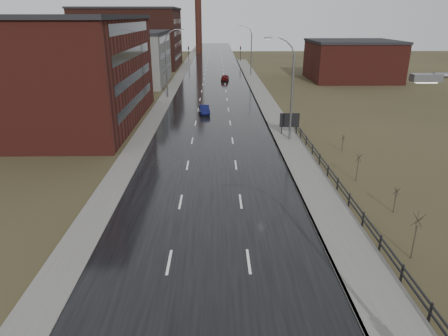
{
  "coord_description": "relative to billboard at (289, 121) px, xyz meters",
  "views": [
    {
      "loc": [
        0.5,
        -7.62,
        13.35
      ],
      "look_at": [
        1.01,
        19.48,
        3.0
      ],
      "focal_mm": 32.0,
      "sensor_mm": 36.0,
      "label": 1
    }
  ],
  "objects": [
    {
      "name": "road",
      "position": [
        -9.1,
        21.86,
        -1.77
      ],
      "size": [
        14.0,
        300.0,
        0.06
      ],
      "primitive_type": "cube",
      "color": "black",
      "rests_on": "ground"
    },
    {
      "name": "sidewalk_right",
      "position": [
        -0.5,
        -3.14,
        -1.71
      ],
      "size": [
        3.2,
        180.0,
        0.18
      ],
      "primitive_type": "cube",
      "color": "#595651",
      "rests_on": "ground"
    },
    {
      "name": "curb_right",
      "position": [
        -2.02,
        -3.14,
        -1.71
      ],
      "size": [
        0.16,
        180.0,
        0.18
      ],
      "primitive_type": "cube",
      "color": "slate",
      "rests_on": "ground"
    },
    {
      "name": "sidewalk_left",
      "position": [
        -17.3,
        21.86,
        -1.74
      ],
      "size": [
        2.4,
        260.0,
        0.12
      ],
      "primitive_type": "cube",
      "color": "#595651",
      "rests_on": "ground"
    },
    {
      "name": "warehouse_near",
      "position": [
        -30.09,
        6.86,
        4.96
      ],
      "size": [
        22.44,
        28.56,
        13.5
      ],
      "color": "#471914",
      "rests_on": "ground"
    },
    {
      "name": "warehouse_mid",
      "position": [
        -27.09,
        39.86,
        3.46
      ],
      "size": [
        16.32,
        20.4,
        10.5
      ],
      "color": "slate",
      "rests_on": "ground"
    },
    {
      "name": "warehouse_far",
      "position": [
        -32.09,
        69.86,
        5.96
      ],
      "size": [
        26.52,
        24.48,
        15.5
      ],
      "color": "#331611",
      "rests_on": "ground"
    },
    {
      "name": "building_right",
      "position": [
        21.2,
        43.86,
        2.46
      ],
      "size": [
        18.36,
        16.32,
        8.5
      ],
      "color": "#471914",
      "rests_on": "ground"
    },
    {
      "name": "smokestack",
      "position": [
        -15.1,
        111.86,
        13.7
      ],
      "size": [
        2.7,
        2.7,
        30.7
      ],
      "color": "#331611",
      "rests_on": "ground"
    },
    {
      "name": "streetlight_right_mid",
      "position": [
        -0.6,
        -2.14,
        4.04
      ],
      "size": [
        3.36,
        0.28,
        11.35
      ],
      "color": "slate",
      "rests_on": "ground"
    },
    {
      "name": "streetlight_left",
      "position": [
        -16.8,
        23.86,
        4.04
      ],
      "size": [
        3.36,
        0.28,
        11.35
      ],
      "color": "slate",
      "rests_on": "ground"
    },
    {
      "name": "streetlight_right_far",
      "position": [
        -0.6,
        51.86,
        4.04
      ],
      "size": [
        3.36,
        0.28,
        11.35
      ],
      "color": "slate",
      "rests_on": "ground"
    },
    {
      "name": "guardrail",
      "position": [
        1.2,
        -19.83,
        -1.09
      ],
      "size": [
        0.1,
        53.05,
        1.1
      ],
      "color": "black",
      "rests_on": "ground"
    },
    {
      "name": "shrub_c",
      "position": [
        2.79,
        -25.93,
        -0.24
      ],
      "size": [
        0.69,
        0.73,
        2.93
      ],
      "color": "#382D23",
      "rests_on": "ground"
    },
    {
      "name": "shrub_d",
      "position": [
        4.19,
        -20.08,
        -0.75
      ],
      "size": [
        0.47,
        0.5,
        1.98
      ],
      "color": "#382D23",
      "rests_on": "ground"
    },
    {
      "name": "shrub_e",
      "position": [
        3.4,
        -14.22,
        -0.46
      ],
      "size": [
        0.6,
        0.63,
        2.53
      ],
      "color": "#382D23",
      "rests_on": "ground"
    },
    {
      "name": "shrub_f",
      "position": [
        4.6,
        -6.08,
        -0.87
      ],
      "size": [
        0.42,
        0.45,
        1.76
      ],
      "color": "#382D23",
      "rests_on": "ground"
    },
    {
      "name": "billboard",
      "position": [
        0.0,
        0.0,
        0.0
      ],
      "size": [
        2.32,
        0.17,
        2.71
      ],
      "color": "black",
      "rests_on": "ground"
    },
    {
      "name": "traffic_light_left",
      "position": [
        -17.1,
        81.86,
        2.8
      ],
      "size": [
        0.58,
        2.73,
        5.3
      ],
      "color": "black",
      "rests_on": "ground"
    },
    {
      "name": "traffic_light_right",
      "position": [
        -1.1,
        81.86,
        2.8
      ],
      "size": [
        0.58,
        2.73,
        5.3
      ],
      "color": "black",
      "rests_on": "ground"
    },
    {
      "name": "car_near",
      "position": [
        -10.38,
        11.11,
        -1.17
      ],
      "size": [
        1.78,
        3.98,
        1.27
      ],
      "primitive_type": "imported",
      "rotation": [
        0.0,
        0.0,
        0.12
      ],
      "color": "#0A0D36",
      "rests_on": "ground"
    },
    {
      "name": "car_far",
      "position": [
        -6.71,
        42.93,
        -1.13
      ],
      "size": [
        1.95,
        4.1,
        1.35
      ],
      "primitive_type": "imported",
      "rotation": [
        0.0,
        0.0,
        3.05
      ],
      "color": "#480C0C",
      "rests_on": "ground"
    }
  ]
}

